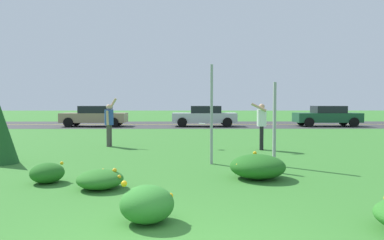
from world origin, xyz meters
TOP-DOWN VIEW (x-y plane):
  - ground_plane at (0.00, 12.42)m, footprint 120.00×120.00m
  - highway_strip at (0.00, 24.84)m, footprint 120.00×9.06m
  - highway_center_stripe at (0.00, 24.84)m, footprint 120.00×0.16m
  - daylily_clump_mid_left at (1.85, 4.64)m, footprint 1.25×1.26m
  - daylily_clump_mid_center at (-2.71, 4.21)m, footprint 0.71×0.75m
  - daylily_clump_front_center at (-1.46, 3.66)m, footprint 0.92×0.96m
  - daylily_clump_near_camera at (-0.30, 1.56)m, footprint 0.78×0.81m
  - sign_post_near_path at (0.94, 6.64)m, footprint 0.07×0.10m
  - sign_post_by_roadside at (2.61, 6.31)m, footprint 0.07×0.10m
  - evergreen_shrub_side at (-4.96, 6.74)m, footprint 0.96×0.96m
  - person_thrower_blue_shirt at (-2.77, 10.77)m, footprint 0.46×0.51m
  - person_catcher_white_shirt at (2.92, 9.69)m, footprint 0.59×0.52m
  - frisbee_white at (0.81, 10.22)m, footprint 0.25×0.25m
  - car_dark_green_leftmost at (10.19, 22.81)m, footprint 4.50×2.00m
  - car_silver_center_left at (1.45, 22.81)m, footprint 4.50×2.00m
  - car_tan_center_right at (-6.34, 22.81)m, footprint 4.50×2.00m

SIDE VIEW (x-z plane):
  - ground_plane at x=0.00m, z-range 0.00..0.00m
  - highway_strip at x=0.00m, z-range 0.00..0.01m
  - highway_center_stripe at x=0.00m, z-range 0.01..0.01m
  - daylily_clump_front_center at x=-1.46m, z-range -0.01..0.39m
  - daylily_clump_mid_center at x=-2.71m, z-range 0.00..0.43m
  - daylily_clump_near_camera at x=-0.30m, z-range -0.03..0.56m
  - daylily_clump_mid_left at x=1.85m, z-range -0.03..0.57m
  - car_dark_green_leftmost at x=10.19m, z-range 0.01..1.46m
  - car_silver_center_left at x=1.45m, z-range 0.01..1.46m
  - car_tan_center_right at x=-6.34m, z-range 0.01..1.46m
  - evergreen_shrub_side at x=-4.96m, z-range 0.00..1.67m
  - frisbee_white at x=0.81m, z-range 0.89..0.95m
  - person_thrower_blue_shirt at x=-2.77m, z-range 0.04..1.93m
  - person_catcher_white_shirt at x=2.92m, z-range 0.15..1.85m
  - sign_post_by_roadside at x=2.61m, z-range 0.00..2.25m
  - sign_post_near_path at x=0.94m, z-range 0.00..2.75m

